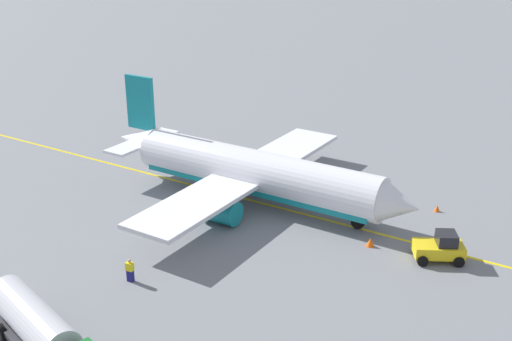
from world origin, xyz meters
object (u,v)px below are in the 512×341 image
(airplane, at_px, (252,172))
(fuel_tanker, at_px, (41,331))
(safety_cone_wingtip, at_px, (437,208))
(refueling_worker, at_px, (130,271))
(safety_cone_nose, at_px, (370,242))
(pushback_tug, at_px, (440,247))

(airplane, xyz_separation_m, fuel_tanker, (0.58, -24.72, -0.99))
(airplane, relative_size, safety_cone_wingtip, 55.28)
(refueling_worker, xyz_separation_m, safety_cone_wingtip, (15.54, 21.90, -0.54))
(airplane, relative_size, safety_cone_nose, 43.78)
(refueling_worker, distance_m, safety_cone_wingtip, 26.86)
(safety_cone_nose, bearing_deg, fuel_tanker, -118.03)
(pushback_tug, bearing_deg, safety_cone_nose, -173.77)
(fuel_tanker, bearing_deg, refueling_worker, 96.99)
(safety_cone_nose, bearing_deg, safety_cone_wingtip, 72.24)
(fuel_tanker, relative_size, safety_cone_wingtip, 20.25)
(pushback_tug, xyz_separation_m, refueling_worker, (-17.85, -13.63, -0.19))
(safety_cone_wingtip, bearing_deg, fuel_tanker, -115.24)
(fuel_tanker, height_order, safety_cone_nose, fuel_tanker)
(fuel_tanker, xyz_separation_m, safety_cone_wingtip, (14.47, 30.69, -1.45))
(refueling_worker, relative_size, safety_cone_nose, 2.43)
(safety_cone_wingtip, bearing_deg, pushback_tug, -74.45)
(safety_cone_nose, bearing_deg, pushback_tug, 6.23)
(airplane, distance_m, pushback_tug, 17.59)
(safety_cone_wingtip, bearing_deg, airplane, -158.36)
(fuel_tanker, bearing_deg, safety_cone_nose, 61.97)
(airplane, xyz_separation_m, refueling_worker, (-0.49, -15.93, -1.90))
(airplane, distance_m, safety_cone_wingtip, 16.37)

